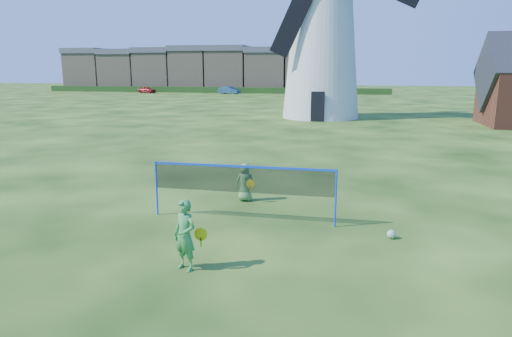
{
  "coord_description": "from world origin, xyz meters",
  "views": [
    {
      "loc": [
        2.59,
        -10.89,
        4.07
      ],
      "look_at": [
        0.2,
        0.5,
        1.5
      ],
      "focal_mm": 31.62,
      "sensor_mm": 36.0,
      "label": 1
    }
  ],
  "objects_px": {
    "player_boy": "(245,182)",
    "car_right": "(229,90)",
    "player_girl": "(185,235)",
    "car_left": "(147,90)",
    "badminton_net": "(242,180)",
    "play_ball": "(391,234)",
    "windmill": "(322,36)"
  },
  "relations": [
    {
      "from": "play_ball",
      "to": "car_right",
      "type": "bearing_deg",
      "value": 108.6
    },
    {
      "from": "play_ball",
      "to": "windmill",
      "type": "bearing_deg",
      "value": 97.43
    },
    {
      "from": "player_girl",
      "to": "car_left",
      "type": "xyz_separation_m",
      "value": [
        -31.7,
        65.65,
        -0.18
      ]
    },
    {
      "from": "player_boy",
      "to": "car_right",
      "type": "bearing_deg",
      "value": -80.39
    },
    {
      "from": "player_boy",
      "to": "car_right",
      "type": "relative_size",
      "value": 0.32
    },
    {
      "from": "player_boy",
      "to": "play_ball",
      "type": "height_order",
      "value": "player_boy"
    },
    {
      "from": "badminton_net",
      "to": "car_right",
      "type": "xyz_separation_m",
      "value": [
        -17.32,
        62.45,
        -0.52
      ]
    },
    {
      "from": "badminton_net",
      "to": "car_left",
      "type": "relative_size",
      "value": 1.53
    },
    {
      "from": "windmill",
      "to": "player_girl",
      "type": "relative_size",
      "value": 13.34
    },
    {
      "from": "car_right",
      "to": "player_boy",
      "type": "bearing_deg",
      "value": -151.03
    },
    {
      "from": "player_boy",
      "to": "car_right",
      "type": "height_order",
      "value": "car_right"
    },
    {
      "from": "player_girl",
      "to": "play_ball",
      "type": "height_order",
      "value": "player_girl"
    },
    {
      "from": "car_left",
      "to": "badminton_net",
      "type": "bearing_deg",
      "value": -138.17
    },
    {
      "from": "badminton_net",
      "to": "player_girl",
      "type": "height_order",
      "value": "badminton_net"
    },
    {
      "from": "windmill",
      "to": "badminton_net",
      "type": "bearing_deg",
      "value": -90.45
    },
    {
      "from": "windmill",
      "to": "play_ball",
      "type": "bearing_deg",
      "value": -82.57
    },
    {
      "from": "play_ball",
      "to": "car_left",
      "type": "xyz_separation_m",
      "value": [
        -36.02,
        62.97,
        0.45
      ]
    },
    {
      "from": "play_ball",
      "to": "car_right",
      "type": "height_order",
      "value": "car_right"
    },
    {
      "from": "windmill",
      "to": "car_right",
      "type": "xyz_separation_m",
      "value": [
        -17.53,
        34.85,
        -6.16
      ]
    },
    {
      "from": "player_girl",
      "to": "badminton_net",
      "type": "bearing_deg",
      "value": 105.99
    },
    {
      "from": "windmill",
      "to": "player_boy",
      "type": "height_order",
      "value": "windmill"
    },
    {
      "from": "player_girl",
      "to": "car_left",
      "type": "distance_m",
      "value": 72.91
    },
    {
      "from": "badminton_net",
      "to": "car_right",
      "type": "bearing_deg",
      "value": 105.5
    },
    {
      "from": "player_boy",
      "to": "play_ball",
      "type": "relative_size",
      "value": 5.49
    },
    {
      "from": "player_girl",
      "to": "car_left",
      "type": "height_order",
      "value": "player_girl"
    },
    {
      "from": "badminton_net",
      "to": "player_girl",
      "type": "bearing_deg",
      "value": -97.48
    },
    {
      "from": "car_right",
      "to": "badminton_net",
      "type": "bearing_deg",
      "value": -151.16
    },
    {
      "from": "car_right",
      "to": "car_left",
      "type": "bearing_deg",
      "value": 103.56
    },
    {
      "from": "windmill",
      "to": "car_left",
      "type": "distance_m",
      "value": 47.91
    },
    {
      "from": "player_boy",
      "to": "car_left",
      "type": "height_order",
      "value": "player_boy"
    },
    {
      "from": "windmill",
      "to": "play_ball",
      "type": "relative_size",
      "value": 90.61
    },
    {
      "from": "player_girl",
      "to": "play_ball",
      "type": "xyz_separation_m",
      "value": [
        4.32,
        2.69,
        -0.64
      ]
    }
  ]
}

